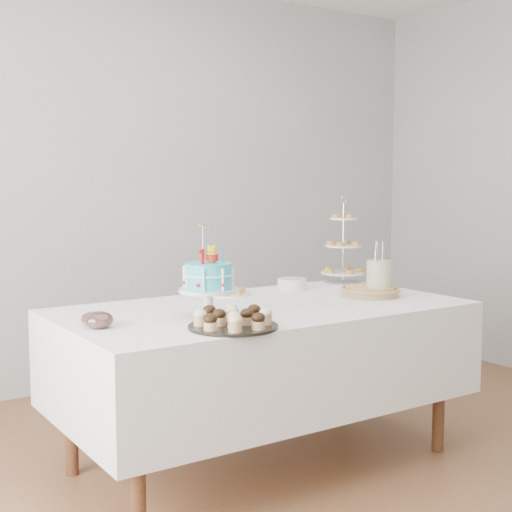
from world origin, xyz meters
TOP-DOWN VIEW (x-y plane):
  - floor at (0.00, 0.00)m, footprint 5.00×5.00m
  - walls at (0.00, 0.00)m, footprint 5.04×4.04m
  - table at (0.00, 0.30)m, footprint 1.92×1.02m
  - birthday_cake at (-0.35, 0.21)m, footprint 0.26×0.26m
  - cupcake_tray at (-0.39, -0.06)m, footprint 0.37×0.37m
  - pie at (0.62, 0.23)m, footprint 0.31×0.31m
  - tiered_stand at (0.84, 0.70)m, footprint 0.26×0.26m
  - plate_stack at (0.42, 0.63)m, footprint 0.16×0.16m
  - pastry_plate at (0.03, 0.65)m, footprint 0.23×0.23m
  - jam_bowl_a at (-0.84, 0.24)m, footprint 0.12×0.12m
  - jam_bowl_b at (-0.84, 0.31)m, footprint 0.10×0.10m
  - utensil_pitcher at (0.65, 0.20)m, footprint 0.13×0.13m

SIDE VIEW (x-z plane):
  - floor at x=0.00m, z-range 0.00..0.00m
  - table at x=0.00m, z-range 0.16..0.93m
  - pastry_plate at x=0.03m, z-range 0.77..0.80m
  - jam_bowl_b at x=-0.84m, z-range 0.77..0.83m
  - pie at x=0.62m, z-range 0.77..0.82m
  - plate_stack at x=0.42m, z-range 0.77..0.83m
  - jam_bowl_a at x=-0.84m, z-range 0.77..0.84m
  - cupcake_tray at x=-0.39m, z-range 0.77..0.85m
  - utensil_pitcher at x=0.65m, z-range 0.73..1.01m
  - birthday_cake at x=-0.35m, z-range 0.68..1.08m
  - tiered_stand at x=0.84m, z-range 0.73..1.23m
  - walls at x=0.00m, z-range 0.00..2.70m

